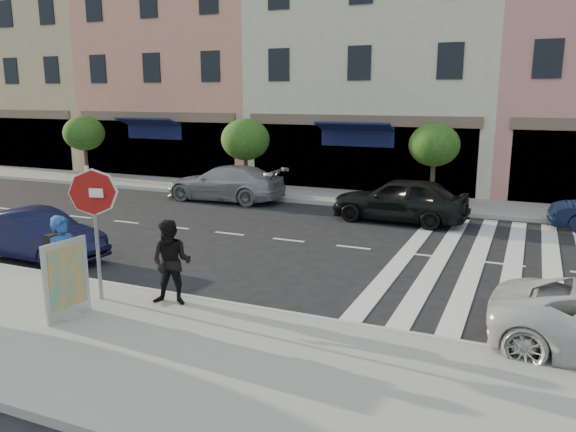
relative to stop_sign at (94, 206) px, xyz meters
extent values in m
plane|color=black|center=(1.40, 2.36, -2.08)|extent=(120.00, 120.00, 0.00)
cube|color=gray|center=(1.40, -1.39, -2.01)|extent=(60.00, 4.50, 0.15)
cube|color=gray|center=(1.40, 13.36, -2.01)|extent=(60.00, 3.00, 0.15)
cube|color=tan|center=(-20.60, 19.36, 3.92)|extent=(12.00, 9.00, 12.00)
cube|color=tan|center=(-9.60, 19.36, 4.92)|extent=(10.00, 9.00, 14.00)
cube|color=beige|center=(0.90, 19.36, 3.42)|extent=(11.00, 9.00, 11.00)
cylinder|color=#473323|center=(-12.60, 13.16, -1.11)|extent=(0.18, 0.18, 1.65)
cylinder|color=silver|center=(-12.60, 13.16, -1.63)|extent=(0.20, 0.20, 0.60)
ellipsoid|color=#1F4112|center=(-12.60, 13.16, 0.27)|extent=(2.00, 2.00, 1.70)
cylinder|color=#473323|center=(-3.60, 13.16, -1.13)|extent=(0.18, 0.18, 1.60)
cylinder|color=silver|center=(-3.60, 13.16, -1.63)|extent=(0.20, 0.20, 0.60)
ellipsoid|color=#1F4112|center=(-3.60, 13.16, 0.24)|extent=(2.10, 2.10, 1.79)
cylinder|color=#473323|center=(4.40, 13.16, -1.08)|extent=(0.18, 0.18, 1.71)
cylinder|color=silver|center=(4.40, 13.16, -1.63)|extent=(0.20, 0.20, 0.60)
ellipsoid|color=#1F4112|center=(4.40, 13.16, 0.30)|extent=(1.90, 1.90, 1.62)
cylinder|color=gray|center=(0.00, 0.02, -0.72)|extent=(0.09, 0.09, 2.42)
cylinder|color=white|center=(0.00, 0.01, 0.27)|extent=(0.93, 0.20, 0.95)
cylinder|color=#9E1411|center=(0.00, -0.01, 0.27)|extent=(0.87, 0.20, 0.88)
cube|color=white|center=(0.00, -0.04, 0.27)|extent=(0.49, 0.12, 0.18)
imported|color=#1F478F|center=(-0.13, -0.74, -1.00)|extent=(0.53, 0.73, 1.87)
imported|color=black|center=(1.51, 0.36, -1.08)|extent=(0.98, 0.85, 1.70)
cube|color=beige|center=(0.15, -1.00, -1.91)|extent=(0.37, 0.37, 0.05)
cube|color=beige|center=(0.15, -1.00, -1.19)|extent=(0.15, 0.97, 1.48)
cube|color=#D88C3F|center=(0.19, -1.00, -1.13)|extent=(0.10, 0.80, 1.14)
imported|color=black|center=(-3.87, 1.96, -1.44)|extent=(3.96, 1.53, 1.29)
imported|color=gray|center=(-3.50, 11.17, -1.37)|extent=(4.94, 2.05, 1.43)
imported|color=black|center=(3.85, 10.14, -1.32)|extent=(4.57, 2.00, 1.53)
camera|label=1|loc=(7.83, -8.38, 2.15)|focal=35.00mm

